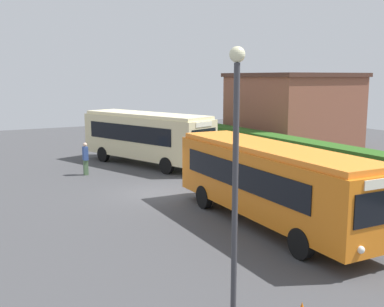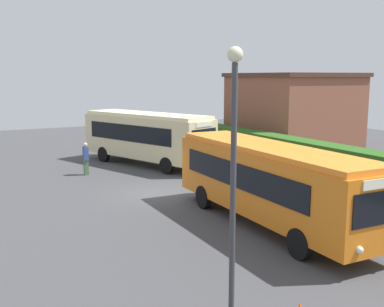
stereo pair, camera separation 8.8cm
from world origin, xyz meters
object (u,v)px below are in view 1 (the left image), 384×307
Objects in this scene: bus_cream at (146,135)px; bus_orange at (270,180)px; person_center at (85,158)px; person_left at (153,142)px; lamppost at (236,154)px.

bus_orange is (13.57, -0.75, -0.12)m from bus_cream.
bus_cream is 5.25× the size of person_center.
bus_orange is 5.98× the size of person_left.
bus_cream is 0.96× the size of bus_orange.
bus_orange is 12.91m from person_center.
person_left is at bearing 160.87° from lamppost.
lamppost is (22.00, -7.63, 2.96)m from person_left.
person_center is (4.79, -6.36, 0.11)m from person_left.
person_center is (1.19, -4.32, -0.90)m from bus_cream.
bus_orange is at bearing 134.92° from lamppost.
person_left is at bearing 130.87° from bus_cream.
bus_cream reaches higher than person_center.
bus_cream is 5.72× the size of person_left.
bus_orange reaches higher than person_center.
bus_cream reaches higher than person_left.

